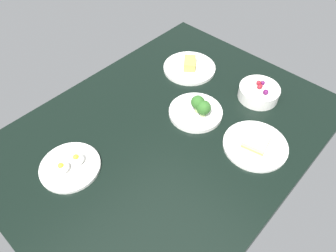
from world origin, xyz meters
TOP-DOWN VIEW (x-y plane):
  - dining_table at (0.00, 0.00)cm, footprint 114.71×85.63cm
  - plate_eggs at (32.18, -11.62)cm, footprint 18.80×18.80cm
  - plate_sandwich at (-14.18, 25.97)cm, footprint 21.20×21.20cm
  - plate_cheese at (-30.66, -16.27)cm, footprint 21.42×21.42cm
  - bowl_berries at (-35.17, 13.76)cm, footprint 15.18×15.18cm
  - plate_broccoli at (-12.41, 2.54)cm, footprint 19.25×19.25cm

SIDE VIEW (x-z plane):
  - dining_table at x=0.00cm, z-range 0.00..4.00cm
  - plate_eggs at x=32.18cm, z-range 2.80..7.22cm
  - plate_cheese at x=-30.66cm, z-range 2.77..7.49cm
  - plate_sandwich at x=-14.18cm, z-range 3.02..7.33cm
  - plate_broccoli at x=-12.41cm, z-range 1.86..10.48cm
  - bowl_berries at x=-35.17cm, z-range 3.45..10.03cm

